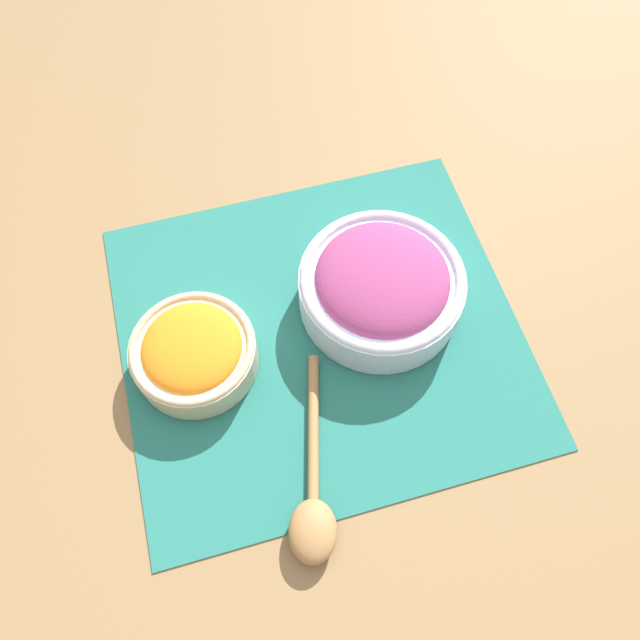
{
  "coord_description": "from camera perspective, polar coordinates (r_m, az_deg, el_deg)",
  "views": [
    {
      "loc": [
        -0.09,
        -0.32,
        0.69
      ],
      "look_at": [
        0.0,
        0.0,
        0.03
      ],
      "focal_mm": 35.0,
      "sensor_mm": 36.0,
      "label": 1
    }
  ],
  "objects": [
    {
      "name": "ground_plane",
      "position": [
        0.76,
        0.0,
        -1.16
      ],
      "size": [
        3.0,
        3.0,
        0.0
      ],
      "primitive_type": "plane",
      "color": "olive"
    },
    {
      "name": "placemat",
      "position": [
        0.76,
        0.0,
        -1.09
      ],
      "size": [
        0.48,
        0.44,
        0.0
      ],
      "color": "#236B60",
      "rests_on": "ground_plane"
    },
    {
      "name": "onion_bowl",
      "position": [
        0.75,
        5.62,
        3.17
      ],
      "size": [
        0.2,
        0.2,
        0.08
      ],
      "color": "silver",
      "rests_on": "placemat"
    },
    {
      "name": "carrot_bowl",
      "position": [
        0.73,
        -11.42,
        -3.13
      ],
      "size": [
        0.15,
        0.15,
        0.06
      ],
      "color": "#C6B28E",
      "rests_on": "placemat"
    },
    {
      "name": "wooden_spoon",
      "position": [
        0.68,
        -0.65,
        -16.82
      ],
      "size": [
        0.09,
        0.23,
        0.03
      ],
      "color": "#9E7042",
      "rests_on": "placemat"
    }
  ]
}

